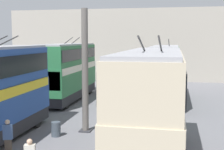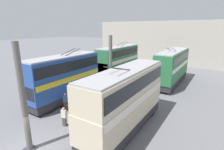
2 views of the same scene
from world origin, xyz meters
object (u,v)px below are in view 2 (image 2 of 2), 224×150
Objects in this scene: bus_left_near at (126,96)px; bus_left_far at (172,65)px; person_aisle_foreground at (64,116)px; oil_drum at (94,97)px; bus_right_mid at (64,76)px; bus_right_far at (118,60)px; person_by_right_row at (65,101)px.

bus_left_far is at bearing -0.00° from bus_left_near.
bus_left_far is 6.13× the size of person_aisle_foreground.
bus_left_far reaches higher than oil_drum.
bus_left_far is at bearing -26.90° from oil_drum.
bus_right_mid is 0.93× the size of bus_right_far.
bus_right_mid is 10.97× the size of oil_drum.
person_by_right_row is (-1.78, -1.87, -1.98)m from bus_right_mid.
bus_right_far is (11.98, 0.00, 0.00)m from bus_right_mid.
bus_left_far is 12.37× the size of oil_drum.
bus_right_far is at bearing 171.08° from person_by_right_row.
person_aisle_foreground is at bearing 117.11° from bus_left_near.
bus_left_near reaches higher than person_aisle_foreground.
bus_left_near is at bearing 180.00° from bus_left_far.
bus_right_far is 11.13m from oil_drum.
bus_right_far is at bearing 32.36° from bus_left_near.
bus_right_mid is at bearing 180.00° from bus_right_far.
person_by_right_row is at bearing 90.81° from bus_left_near.
person_aisle_foreground is at bearing -165.61° from bus_right_far.
person_by_right_row is 1.04× the size of person_aisle_foreground.
person_aisle_foreground is 2.02× the size of oil_drum.
bus_right_mid is at bearing 117.62° from oil_drum.
oil_drum is at bearing -164.24° from bus_right_far.
oil_drum is (3.32, -1.08, -0.52)m from person_by_right_row.
bus_left_near is 11.53× the size of oil_drum.
person_by_right_row is (-14.58, 6.79, -1.89)m from bus_left_far.
oil_drum is (1.54, -2.95, -2.51)m from bus_right_mid.
bus_right_far reaches higher than oil_drum.
bus_right_mid is 11.98m from bus_right_far.
person_aisle_foreground is at bearing 28.41° from person_by_right_row.
bus_left_near is 5.71× the size of person_aisle_foreground.
bus_right_mid reaches higher than person_aisle_foreground.
oil_drum is at bearing 145.35° from person_by_right_row.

